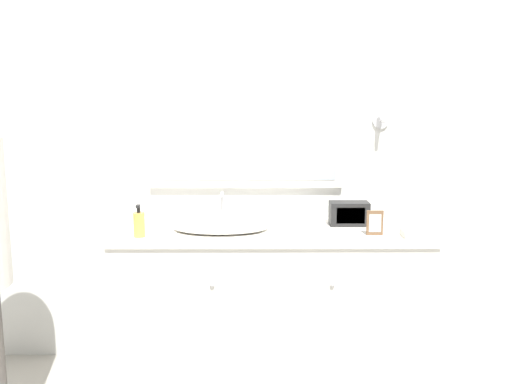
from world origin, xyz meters
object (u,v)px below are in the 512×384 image
object	(u,v)px
appliance_box	(349,214)
picture_frame	(375,223)
soap_bottle	(139,224)
sink_basin	(221,226)

from	to	relation	value
appliance_box	picture_frame	bearing A→B (deg)	-67.87
soap_bottle	picture_frame	distance (m)	1.19
soap_bottle	appliance_box	bearing A→B (deg)	13.01
sink_basin	appliance_box	world-z (taller)	sink_basin
soap_bottle	appliance_box	size ratio (longest dim) A/B	0.78
sink_basin	appliance_box	distance (m)	0.71
appliance_box	picture_frame	xyz separation A→B (m)	(0.09, -0.23, -0.00)
appliance_box	picture_frame	world-z (taller)	same
sink_basin	soap_bottle	size ratio (longest dim) A/B	2.99
soap_bottle	appliance_box	world-z (taller)	soap_bottle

